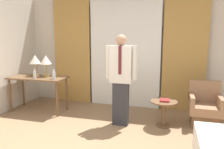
{
  "coord_description": "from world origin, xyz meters",
  "views": [
    {
      "loc": [
        1.1,
        -2.38,
        1.69
      ],
      "look_at": [
        0.06,
        1.36,
        1.0
      ],
      "focal_mm": 35.0,
      "sensor_mm": 36.0,
      "label": 1
    }
  ],
  "objects_px": {
    "armchair": "(205,109)",
    "side_table": "(164,109)",
    "table_lamp_left": "(35,60)",
    "table_lamp_right": "(46,61)",
    "desk": "(38,82)",
    "bottle_near_edge": "(54,75)",
    "person": "(121,77)",
    "book": "(165,100)",
    "bottle_by_lamp": "(35,75)"
  },
  "relations": [
    {
      "from": "armchair",
      "to": "side_table",
      "type": "relative_size",
      "value": 1.69
    },
    {
      "from": "table_lamp_left",
      "to": "armchair",
      "type": "height_order",
      "value": "table_lamp_left"
    },
    {
      "from": "table_lamp_left",
      "to": "table_lamp_right",
      "type": "height_order",
      "value": "same"
    },
    {
      "from": "desk",
      "to": "side_table",
      "type": "xyz_separation_m",
      "value": [
        2.77,
        -0.14,
        -0.33
      ]
    },
    {
      "from": "bottle_near_edge",
      "to": "person",
      "type": "relative_size",
      "value": 0.12
    },
    {
      "from": "table_lamp_right",
      "to": "bottle_near_edge",
      "type": "xyz_separation_m",
      "value": [
        0.34,
        -0.26,
        -0.27
      ]
    },
    {
      "from": "table_lamp_left",
      "to": "bottle_near_edge",
      "type": "bearing_deg",
      "value": -22.78
    },
    {
      "from": "armchair",
      "to": "side_table",
      "type": "xyz_separation_m",
      "value": [
        -0.75,
        -0.27,
        0.02
      ]
    },
    {
      "from": "table_lamp_right",
      "to": "person",
      "type": "distance_m",
      "value": 1.89
    },
    {
      "from": "bottle_near_edge",
      "to": "armchair",
      "type": "xyz_separation_m",
      "value": [
        3.04,
        0.25,
        -0.55
      ]
    },
    {
      "from": "table_lamp_right",
      "to": "book",
      "type": "bearing_deg",
      "value": -5.78
    },
    {
      "from": "person",
      "to": "side_table",
      "type": "height_order",
      "value": "person"
    },
    {
      "from": "bottle_near_edge",
      "to": "book",
      "type": "xyz_separation_m",
      "value": [
        2.3,
        -0.01,
        -0.36
      ]
    },
    {
      "from": "desk",
      "to": "armchair",
      "type": "bearing_deg",
      "value": 2.09
    },
    {
      "from": "desk",
      "to": "bottle_near_edge",
      "type": "bearing_deg",
      "value": -14.37
    },
    {
      "from": "desk",
      "to": "table_lamp_left",
      "type": "distance_m",
      "value": 0.51
    },
    {
      "from": "book",
      "to": "bottle_by_lamp",
      "type": "bearing_deg",
      "value": -179.36
    },
    {
      "from": "table_lamp_left",
      "to": "bottle_near_edge",
      "type": "relative_size",
      "value": 2.3
    },
    {
      "from": "side_table",
      "to": "book",
      "type": "xyz_separation_m",
      "value": [
        0.01,
        0.01,
        0.17
      ]
    },
    {
      "from": "armchair",
      "to": "book",
      "type": "height_order",
      "value": "armchair"
    },
    {
      "from": "desk",
      "to": "person",
      "type": "relative_size",
      "value": 0.75
    },
    {
      "from": "bottle_by_lamp",
      "to": "book",
      "type": "height_order",
      "value": "bottle_by_lamp"
    },
    {
      "from": "book",
      "to": "table_lamp_right",
      "type": "bearing_deg",
      "value": 174.22
    },
    {
      "from": "bottle_by_lamp",
      "to": "armchair",
      "type": "xyz_separation_m",
      "value": [
        3.48,
        0.29,
        -0.55
      ]
    },
    {
      "from": "armchair",
      "to": "person",
      "type": "bearing_deg",
      "value": -165.51
    },
    {
      "from": "bottle_by_lamp",
      "to": "book",
      "type": "distance_m",
      "value": 2.76
    },
    {
      "from": "side_table",
      "to": "desk",
      "type": "bearing_deg",
      "value": 177.16
    },
    {
      "from": "book",
      "to": "table_lamp_left",
      "type": "bearing_deg",
      "value": 174.77
    },
    {
      "from": "table_lamp_left",
      "to": "person",
      "type": "distance_m",
      "value": 2.16
    },
    {
      "from": "armchair",
      "to": "bottle_by_lamp",
      "type": "bearing_deg",
      "value": -175.25
    },
    {
      "from": "table_lamp_right",
      "to": "side_table",
      "type": "bearing_deg",
      "value": -5.97
    },
    {
      "from": "armchair",
      "to": "side_table",
      "type": "height_order",
      "value": "armchair"
    },
    {
      "from": "table_lamp_right",
      "to": "side_table",
      "type": "height_order",
      "value": "table_lamp_right"
    },
    {
      "from": "bottle_by_lamp",
      "to": "armchair",
      "type": "bearing_deg",
      "value": 4.75
    },
    {
      "from": "person",
      "to": "book",
      "type": "height_order",
      "value": "person"
    },
    {
      "from": "table_lamp_left",
      "to": "armchair",
      "type": "bearing_deg",
      "value": -0.14
    },
    {
      "from": "table_lamp_right",
      "to": "book",
      "type": "height_order",
      "value": "table_lamp_right"
    },
    {
      "from": "side_table",
      "to": "book",
      "type": "height_order",
      "value": "book"
    },
    {
      "from": "armchair",
      "to": "book",
      "type": "relative_size",
      "value": 4.09
    },
    {
      "from": "desk",
      "to": "bottle_by_lamp",
      "type": "xyz_separation_m",
      "value": [
        0.04,
        -0.16,
        0.2
      ]
    },
    {
      "from": "table_lamp_right",
      "to": "bottle_near_edge",
      "type": "relative_size",
      "value": 2.3
    },
    {
      "from": "person",
      "to": "book",
      "type": "xyz_separation_m",
      "value": [
        0.81,
        0.14,
        -0.43
      ]
    },
    {
      "from": "bottle_by_lamp",
      "to": "person",
      "type": "distance_m",
      "value": 1.94
    },
    {
      "from": "bottle_by_lamp",
      "to": "book",
      "type": "relative_size",
      "value": 1.02
    },
    {
      "from": "table_lamp_left",
      "to": "book",
      "type": "distance_m",
      "value": 3.0
    },
    {
      "from": "table_lamp_right",
      "to": "table_lamp_left",
      "type": "bearing_deg",
      "value": 180.0
    },
    {
      "from": "bottle_near_edge",
      "to": "bottle_by_lamp",
      "type": "height_order",
      "value": "same"
    },
    {
      "from": "person",
      "to": "armchair",
      "type": "relative_size",
      "value": 2.05
    },
    {
      "from": "bottle_near_edge",
      "to": "person",
      "type": "xyz_separation_m",
      "value": [
        1.49,
        -0.15,
        0.07
      ]
    },
    {
      "from": "bottle_by_lamp",
      "to": "side_table",
      "type": "relative_size",
      "value": 0.42
    }
  ]
}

